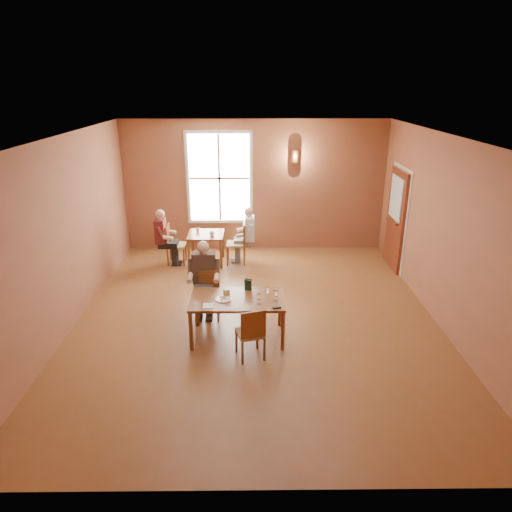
{
  "coord_description": "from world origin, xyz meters",
  "views": [
    {
      "loc": [
        -0.07,
        -6.86,
        3.76
      ],
      "look_at": [
        0.0,
        0.2,
        1.05
      ],
      "focal_mm": 32.0,
      "sensor_mm": 36.0,
      "label": 1
    }
  ],
  "objects_px": {
    "diner_main": "(208,285)",
    "chair_empty": "(250,332)",
    "second_table": "(206,248)",
    "diner_white": "(237,237)",
    "diner_maroon": "(175,237)",
    "main_table": "(238,318)",
    "chair_diner_maroon": "(176,244)",
    "chair_diner_main": "(209,296)",
    "chair_diner_white": "(236,243)"
  },
  "relations": [
    {
      "from": "diner_main",
      "to": "chair_empty",
      "type": "height_order",
      "value": "diner_main"
    },
    {
      "from": "second_table",
      "to": "diner_white",
      "type": "height_order",
      "value": "diner_white"
    },
    {
      "from": "diner_maroon",
      "to": "main_table",
      "type": "bearing_deg",
      "value": 24.69
    },
    {
      "from": "diner_maroon",
      "to": "diner_white",
      "type": "bearing_deg",
      "value": 90.0
    },
    {
      "from": "diner_main",
      "to": "chair_diner_maroon",
      "type": "bearing_deg",
      "value": -70.03
    },
    {
      "from": "chair_diner_maroon",
      "to": "diner_maroon",
      "type": "height_order",
      "value": "diner_maroon"
    },
    {
      "from": "chair_diner_main",
      "to": "diner_main",
      "type": "relative_size",
      "value": 0.64
    },
    {
      "from": "chair_empty",
      "to": "chair_diner_maroon",
      "type": "distance_m",
      "value": 4.03
    },
    {
      "from": "diner_white",
      "to": "chair_diner_maroon",
      "type": "xyz_separation_m",
      "value": [
        -1.33,
        0.0,
        -0.16
      ]
    },
    {
      "from": "second_table",
      "to": "diner_white",
      "type": "distance_m",
      "value": 0.73
    },
    {
      "from": "chair_empty",
      "to": "diner_white",
      "type": "height_order",
      "value": "diner_white"
    },
    {
      "from": "chair_empty",
      "to": "chair_diner_main",
      "type": "bearing_deg",
      "value": 103.23
    },
    {
      "from": "chair_empty",
      "to": "chair_diner_white",
      "type": "xyz_separation_m",
      "value": [
        -0.32,
        3.69,
        0.05
      ]
    },
    {
      "from": "diner_white",
      "to": "second_table",
      "type": "bearing_deg",
      "value": 90.0
    },
    {
      "from": "diner_white",
      "to": "main_table",
      "type": "bearing_deg",
      "value": -178.33
    },
    {
      "from": "main_table",
      "to": "chair_diner_white",
      "type": "height_order",
      "value": "chair_diner_white"
    },
    {
      "from": "chair_diner_main",
      "to": "chair_empty",
      "type": "relative_size",
      "value": 0.98
    },
    {
      "from": "main_table",
      "to": "chair_diner_maroon",
      "type": "xyz_separation_m",
      "value": [
        -1.42,
        3.16,
        0.1
      ]
    },
    {
      "from": "diner_main",
      "to": "diner_white",
      "type": "xyz_separation_m",
      "value": [
        0.41,
        2.54,
        -0.03
      ]
    },
    {
      "from": "diner_main",
      "to": "second_table",
      "type": "bearing_deg",
      "value": -83.88
    },
    {
      "from": "chair_diner_maroon",
      "to": "chair_diner_white",
      "type": "bearing_deg",
      "value": 90.0
    },
    {
      "from": "main_table",
      "to": "chair_diner_white",
      "type": "relative_size",
      "value": 1.56
    },
    {
      "from": "main_table",
      "to": "diner_white",
      "type": "height_order",
      "value": "diner_white"
    },
    {
      "from": "second_table",
      "to": "chair_diner_main",
      "type": "bearing_deg",
      "value": -83.81
    },
    {
      "from": "chair_empty",
      "to": "diner_maroon",
      "type": "distance_m",
      "value": 4.05
    },
    {
      "from": "diner_maroon",
      "to": "chair_diner_maroon",
      "type": "bearing_deg",
      "value": 90.0
    },
    {
      "from": "chair_diner_main",
      "to": "diner_maroon",
      "type": "xyz_separation_m",
      "value": [
        -0.95,
        2.51,
        0.2
      ]
    },
    {
      "from": "main_table",
      "to": "chair_diner_main",
      "type": "relative_size",
      "value": 1.8
    },
    {
      "from": "diner_main",
      "to": "diner_white",
      "type": "bearing_deg",
      "value": -99.14
    },
    {
      "from": "second_table",
      "to": "chair_empty",
      "type": "bearing_deg",
      "value": -75.34
    },
    {
      "from": "chair_diner_white",
      "to": "main_table",
      "type": "bearing_deg",
      "value": -177.79
    },
    {
      "from": "chair_empty",
      "to": "chair_diner_maroon",
      "type": "xyz_separation_m",
      "value": [
        -1.62,
        3.69,
        0.03
      ]
    },
    {
      "from": "second_table",
      "to": "chair_diner_maroon",
      "type": "xyz_separation_m",
      "value": [
        -0.65,
        0.0,
        0.1
      ]
    },
    {
      "from": "diner_main",
      "to": "diner_white",
      "type": "height_order",
      "value": "diner_main"
    },
    {
      "from": "chair_empty",
      "to": "second_table",
      "type": "bearing_deg",
      "value": 87.54
    },
    {
      "from": "chair_diner_main",
      "to": "chair_empty",
      "type": "distance_m",
      "value": 1.37
    },
    {
      "from": "chair_empty",
      "to": "diner_maroon",
      "type": "relative_size",
      "value": 0.68
    },
    {
      "from": "diner_main",
      "to": "chair_empty",
      "type": "bearing_deg",
      "value": 120.99
    },
    {
      "from": "diner_white",
      "to": "chair_diner_maroon",
      "type": "height_order",
      "value": "diner_white"
    },
    {
      "from": "diner_main",
      "to": "chair_diner_white",
      "type": "relative_size",
      "value": 1.36
    },
    {
      "from": "second_table",
      "to": "chair_diner_maroon",
      "type": "relative_size",
      "value": 0.88
    },
    {
      "from": "diner_main",
      "to": "chair_diner_white",
      "type": "distance_m",
      "value": 2.57
    },
    {
      "from": "second_table",
      "to": "diner_main",
      "type": "bearing_deg",
      "value": -83.88
    },
    {
      "from": "chair_diner_main",
      "to": "chair_diner_white",
      "type": "height_order",
      "value": "chair_diner_white"
    },
    {
      "from": "chair_diner_main",
      "to": "diner_maroon",
      "type": "bearing_deg",
      "value": -69.21
    },
    {
      "from": "diner_main",
      "to": "chair_diner_main",
      "type": "bearing_deg",
      "value": -90.0
    },
    {
      "from": "second_table",
      "to": "chair_diner_white",
      "type": "height_order",
      "value": "chair_diner_white"
    },
    {
      "from": "chair_diner_maroon",
      "to": "diner_white",
      "type": "bearing_deg",
      "value": 90.0
    },
    {
      "from": "chair_empty",
      "to": "chair_diner_maroon",
      "type": "relative_size",
      "value": 0.94
    },
    {
      "from": "chair_diner_main",
      "to": "diner_white",
      "type": "relative_size",
      "value": 0.67
    }
  ]
}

